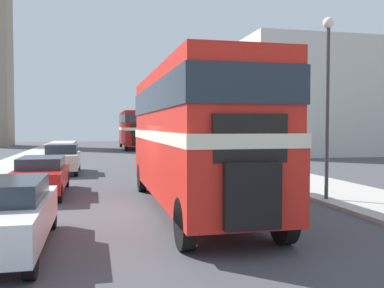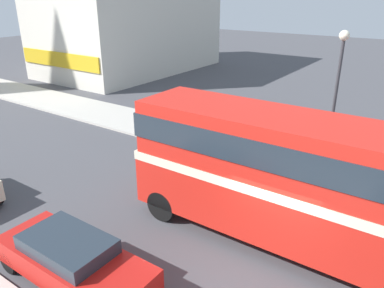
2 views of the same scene
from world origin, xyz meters
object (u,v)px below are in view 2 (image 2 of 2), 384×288
object	(u,v)px
double_decker_bus	(292,174)
car_parked_mid	(73,260)
street_lamp	(337,88)
pedestrian_walking	(176,118)

from	to	relation	value
double_decker_bus	car_parked_mid	distance (m)	6.39
double_decker_bus	street_lamp	xyz separation A→B (m)	(4.53, 0.21, 1.54)
pedestrian_walking	street_lamp	distance (m)	8.69
pedestrian_walking	double_decker_bus	bearing A→B (deg)	-123.81
pedestrian_walking	car_parked_mid	bearing A→B (deg)	-157.07
double_decker_bus	car_parked_mid	xyz separation A→B (m)	(-4.71, 3.96, -1.70)
pedestrian_walking	street_lamp	world-z (taller)	street_lamp
pedestrian_walking	street_lamp	size ratio (longest dim) A/B	0.27
double_decker_bus	street_lamp	bearing A→B (deg)	2.62
double_decker_bus	car_parked_mid	size ratio (longest dim) A/B	2.17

